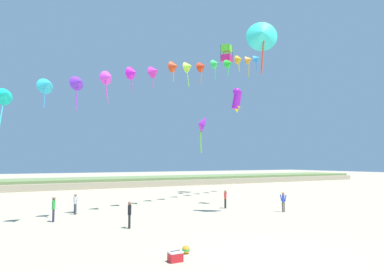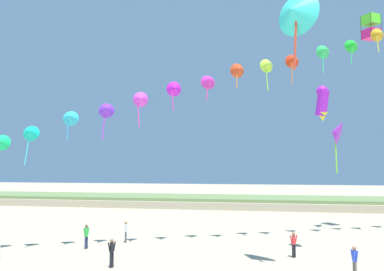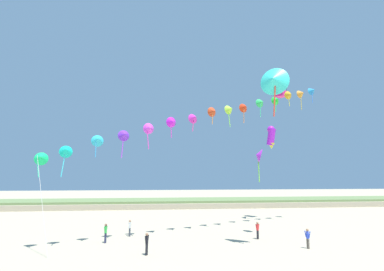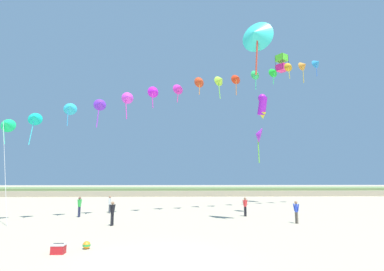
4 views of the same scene
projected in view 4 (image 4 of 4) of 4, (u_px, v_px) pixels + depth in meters
name	position (u px, v px, depth m)	size (l,w,h in m)	color
ground_plane	(159.00, 260.00, 12.24)	(240.00, 240.00, 0.00)	tan
dune_ridge	(176.00, 191.00, 58.14)	(120.00, 11.71, 1.40)	tan
person_near_left	(79.00, 205.00, 25.56)	(0.25, 0.59, 1.70)	#282D4C
person_near_right	(296.00, 210.00, 22.06)	(0.35, 0.53, 1.62)	#726656
person_mid_center	(112.00, 212.00, 21.03)	(0.35, 0.55, 1.67)	black
person_far_left	(245.00, 205.00, 26.09)	(0.52, 0.37, 1.62)	black
person_far_right	(110.00, 203.00, 28.34)	(0.33, 0.54, 1.62)	#474C56
kite_banner_string	(199.00, 85.00, 30.73)	(32.29, 14.55, 18.46)	#17E375
large_kite_low_lead	(256.00, 34.00, 22.73)	(2.64, 2.24, 4.44)	#3AEFD8
large_kite_mid_trail	(262.00, 105.00, 28.40)	(1.25, 1.26, 2.42)	#A81FCC
large_kite_high_solo	(258.00, 135.00, 39.26)	(1.75, 2.31, 4.81)	#CB2FE6
large_kite_outer_drift	(282.00, 63.00, 39.16)	(1.67, 1.67, 2.15)	#E3217A
beach_cooler	(58.00, 249.00, 13.24)	(0.58, 0.41, 0.46)	red
beach_ball	(87.00, 245.00, 14.14)	(0.36, 0.36, 0.36)	orange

